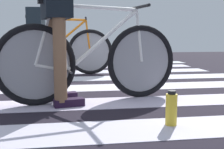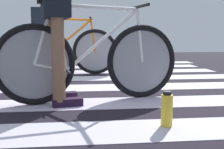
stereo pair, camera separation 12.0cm
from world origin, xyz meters
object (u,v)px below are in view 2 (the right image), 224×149
Objects in this scene: cyclist_2_of_2 at (42,32)px; water_bottle at (167,110)px; cyclist_1_of_2 at (56,29)px; bicycle_1_of_2 at (91,60)px; bicycle_2_of_2 at (62,50)px.

cyclist_2_of_2 is 3.06m from water_bottle.
cyclist_1_of_2 reaches higher than water_bottle.
bicycle_1_of_2 is at bearing -0.00° from cyclist_1_of_2.
cyclist_2_of_2 is 4.26× the size of water_bottle.
bicycle_1_of_2 is 1.97m from bicycle_2_of_2.
cyclist_1_of_2 is at bearing 180.00° from bicycle_1_of_2.
bicycle_1_of_2 is at bearing -66.24° from cyclist_2_of_2.
bicycle_1_of_2 is 0.99× the size of bicycle_2_of_2.
cyclist_1_of_2 is 2.06m from cyclist_2_of_2.
cyclist_1_of_2 is at bearing -83.48° from bicycle_2_of_2.
water_bottle is at bearing -62.88° from cyclist_2_of_2.
cyclist_2_of_2 reaches higher than bicycle_1_of_2.
bicycle_2_of_2 reaches higher than water_bottle.
water_bottle is (1.18, -2.77, -0.55)m from cyclist_2_of_2.
cyclist_1_of_2 is 1.00× the size of cyclist_2_of_2.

